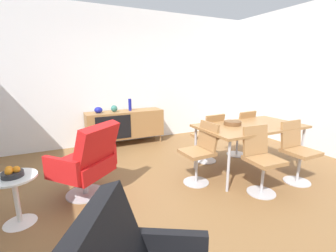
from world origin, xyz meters
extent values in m
plane|color=brown|center=(0.00, 0.00, 0.00)|extent=(8.32, 8.32, 0.00)
cube|color=white|center=(0.00, 2.60, 1.40)|extent=(6.80, 0.12, 2.80)
cube|color=olive|center=(-0.01, 2.30, 0.44)|extent=(1.60, 0.44, 0.56)
cube|color=black|center=(-0.31, 2.08, 0.44)|extent=(0.70, 0.01, 0.48)
cylinder|color=olive|center=(-0.75, 2.13, 0.08)|extent=(0.03, 0.03, 0.16)
cylinder|color=olive|center=(0.73, 2.13, 0.08)|extent=(0.03, 0.03, 0.16)
cylinder|color=olive|center=(-0.75, 2.47, 0.08)|extent=(0.03, 0.03, 0.16)
cylinder|color=olive|center=(0.73, 2.47, 0.08)|extent=(0.03, 0.03, 0.16)
cylinder|color=navy|center=(0.11, 2.30, 0.85)|extent=(0.07, 0.07, 0.25)
ellipsoid|color=#337266|center=(-0.23, 2.30, 0.79)|extent=(0.13, 0.13, 0.14)
ellipsoid|color=navy|center=(-0.55, 2.30, 0.78)|extent=(0.16, 0.16, 0.12)
cube|color=olive|center=(1.32, 0.11, 0.72)|extent=(1.60, 0.90, 0.04)
cylinder|color=#B7B7BC|center=(0.60, -0.28, 0.35)|extent=(0.04, 0.04, 0.70)
cylinder|color=#B7B7BC|center=(2.04, -0.28, 0.35)|extent=(0.04, 0.04, 0.70)
cylinder|color=#B7B7BC|center=(0.60, 0.50, 0.35)|extent=(0.04, 0.04, 0.70)
cylinder|color=#B7B7BC|center=(2.04, 0.50, 0.35)|extent=(0.04, 0.04, 0.70)
cylinder|color=brown|center=(1.07, 0.23, 0.77)|extent=(0.26, 0.26, 0.06)
cube|color=#9E7042|center=(0.97, -0.51, 0.45)|extent=(0.43, 0.43, 0.05)
cube|color=#9E7042|center=(0.98, -0.33, 0.67)|extent=(0.38, 0.11, 0.38)
cylinder|color=#B7B7BC|center=(0.97, -0.51, 0.21)|extent=(0.04, 0.04, 0.42)
cylinder|color=#B7B7BC|center=(0.97, -0.51, 0.01)|extent=(0.36, 0.36, 0.01)
cube|color=#9E7042|center=(1.67, 0.73, 0.45)|extent=(0.42, 0.42, 0.05)
cube|color=#9E7042|center=(1.68, 0.55, 0.67)|extent=(0.38, 0.11, 0.38)
cylinder|color=#B7B7BC|center=(1.67, 0.73, 0.21)|extent=(0.04, 0.04, 0.42)
cylinder|color=#B7B7BC|center=(1.67, 0.73, 0.01)|extent=(0.36, 0.36, 0.01)
cube|color=#9E7042|center=(0.37, 0.11, 0.45)|extent=(0.41, 0.41, 0.05)
cube|color=#9E7042|center=(0.55, 0.12, 0.67)|extent=(0.10, 0.38, 0.38)
cylinder|color=#B7B7BC|center=(0.37, 0.11, 0.21)|extent=(0.04, 0.04, 0.42)
cylinder|color=#B7B7BC|center=(0.37, 0.11, 0.01)|extent=(0.36, 0.36, 0.01)
cube|color=#9E7042|center=(0.97, 0.73, 0.45)|extent=(0.43, 0.43, 0.05)
cube|color=#9E7042|center=(0.98, 0.55, 0.67)|extent=(0.39, 0.12, 0.38)
cylinder|color=#B7B7BC|center=(0.97, 0.73, 0.21)|extent=(0.04, 0.04, 0.42)
cylinder|color=#B7B7BC|center=(0.97, 0.73, 0.01)|extent=(0.36, 0.36, 0.01)
cube|color=#9E7042|center=(1.67, -0.51, 0.45)|extent=(0.40, 0.40, 0.05)
cube|color=#9E7042|center=(1.67, -0.33, 0.67)|extent=(0.38, 0.09, 0.38)
cylinder|color=#B7B7BC|center=(1.67, -0.51, 0.21)|extent=(0.04, 0.04, 0.42)
cylinder|color=#B7B7BC|center=(1.67, -0.51, 0.01)|extent=(0.36, 0.36, 0.01)
cube|color=red|center=(-1.08, 0.46, 0.38)|extent=(0.82, 0.82, 0.20)
cube|color=red|center=(-0.93, 0.28, 0.69)|extent=(0.63, 0.59, 0.51)
cube|color=red|center=(-0.83, 0.68, 0.46)|extent=(0.37, 0.42, 0.28)
cube|color=red|center=(-1.33, 0.25, 0.46)|extent=(0.37, 0.42, 0.28)
cylinder|color=#B7B7BC|center=(-1.08, 0.46, 0.14)|extent=(0.06, 0.06, 0.28)
cylinder|color=#B7B7BC|center=(-1.08, 0.46, 0.01)|extent=(0.48, 0.48, 0.02)
cube|color=black|center=(-0.80, -1.35, 0.46)|extent=(0.47, 0.31, 0.28)
cylinder|color=white|center=(-1.77, 0.16, 0.51)|extent=(0.44, 0.44, 0.02)
cylinder|color=white|center=(-1.77, 0.16, 0.25)|extent=(0.05, 0.05, 0.50)
cone|color=white|center=(-1.77, 0.16, 0.01)|extent=(0.32, 0.32, 0.02)
cylinder|color=#262628|center=(-1.77, 0.16, 0.55)|extent=(0.20, 0.20, 0.05)
sphere|color=orange|center=(-1.73, 0.15, 0.59)|extent=(0.07, 0.07, 0.07)
sphere|color=orange|center=(-1.80, 0.18, 0.59)|extent=(0.07, 0.07, 0.07)
sphere|color=orange|center=(-1.79, 0.12, 0.59)|extent=(0.07, 0.07, 0.07)
camera|label=1|loc=(-1.33, -2.45, 1.55)|focal=25.02mm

